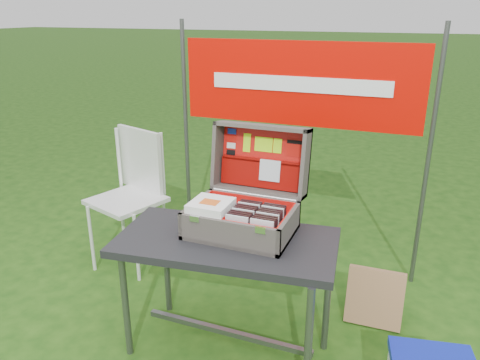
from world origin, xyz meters
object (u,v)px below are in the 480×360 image
at_px(cardboard_box, 375,298).
at_px(suitcase, 246,184).
at_px(table, 227,297).
at_px(chair, 126,202).

bearing_deg(cardboard_box, suitcase, -150.49).
height_order(table, chair, chair).
bearing_deg(chair, table, -12.42).
bearing_deg(cardboard_box, table, -143.80).
relative_size(table, chair, 1.13).
bearing_deg(chair, suitcase, -5.09).
xyz_separation_m(suitcase, cardboard_box, (0.66, 0.40, -0.76)).
distance_m(table, cardboard_box, 0.91).
bearing_deg(suitcase, chair, 156.53).
bearing_deg(suitcase, cardboard_box, 30.84).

